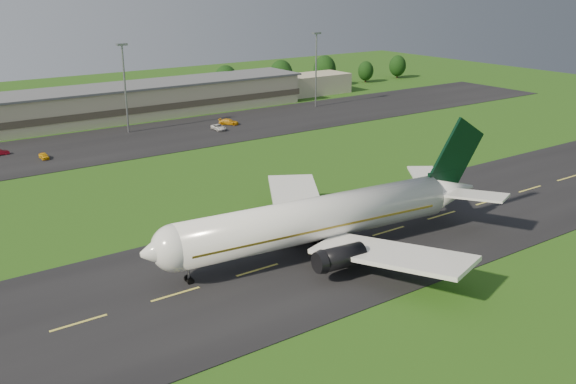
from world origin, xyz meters
TOP-DOWN VIEW (x-y plane):
  - ground at (0.00, 0.00)m, footprint 360.00×360.00m
  - taxiway at (0.00, 0.00)m, footprint 220.00×30.00m
  - apron at (0.00, 72.00)m, footprint 260.00×30.00m
  - airliner at (-1.12, -0.09)m, footprint 51.24×41.96m
  - terminal at (6.40, 96.18)m, footprint 145.00×16.00m
  - light_mast_centre at (5.00, 80.00)m, footprint 2.40×1.20m
  - light_mast_east at (60.00, 80.00)m, footprint 2.40×1.20m
  - tree_line at (36.71, 106.04)m, footprint 197.26×8.85m
  - service_vehicle_a at (-17.65, 67.56)m, footprint 1.44×3.51m
  - service_vehicle_b at (-24.13, 75.60)m, footprint 3.60×1.29m
  - service_vehicle_c at (23.21, 69.91)m, footprint 2.36×4.79m
  - service_vehicle_d at (28.21, 73.62)m, footprint 4.75×4.96m

SIDE VIEW (x-z plane):
  - ground at x=0.00m, z-range 0.00..0.00m
  - taxiway at x=0.00m, z-range 0.00..0.10m
  - apron at x=0.00m, z-range 0.00..0.10m
  - service_vehicle_b at x=-24.13m, z-range 0.10..1.28m
  - service_vehicle_a at x=-17.65m, z-range 0.10..1.29m
  - service_vehicle_c at x=23.21m, z-range 0.10..1.41m
  - service_vehicle_d at x=28.21m, z-range 0.10..1.52m
  - terminal at x=6.40m, z-range -0.21..8.19m
  - airliner at x=-1.12m, z-range -3.13..12.45m
  - tree_line at x=36.71m, z-range -0.14..10.07m
  - light_mast_centre at x=5.00m, z-range 2.56..22.91m
  - light_mast_east at x=60.00m, z-range 2.56..22.91m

